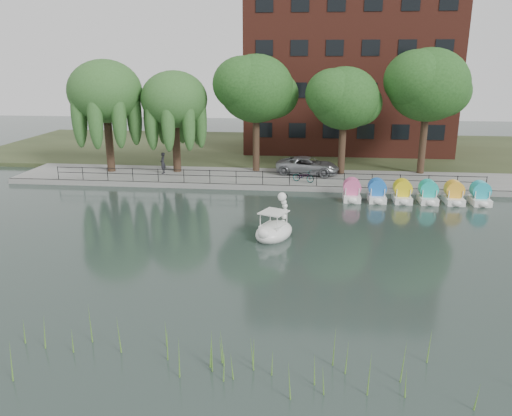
% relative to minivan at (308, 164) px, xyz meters
% --- Properties ---
extents(ground_plane, '(120.00, 120.00, 0.00)m').
position_rel_minivan_xyz_m(ground_plane, '(-3.30, -17.05, -1.21)').
color(ground_plane, '#374944').
extents(promenade, '(40.00, 6.00, 0.40)m').
position_rel_minivan_xyz_m(promenade, '(-3.30, -1.05, -1.01)').
color(promenade, gray).
rests_on(promenade, ground_plane).
extents(kerb, '(40.00, 0.25, 0.40)m').
position_rel_minivan_xyz_m(kerb, '(-3.30, -4.00, -1.01)').
color(kerb, gray).
rests_on(kerb, ground_plane).
extents(land_strip, '(60.00, 22.00, 0.36)m').
position_rel_minivan_xyz_m(land_strip, '(-3.30, 12.95, -1.03)').
color(land_strip, '#47512D').
rests_on(land_strip, ground_plane).
extents(railing, '(32.00, 0.05, 1.00)m').
position_rel_minivan_xyz_m(railing, '(-3.30, -3.80, -0.06)').
color(railing, black).
rests_on(railing, promenade).
extents(apartment_building, '(20.00, 10.07, 18.00)m').
position_rel_minivan_xyz_m(apartment_building, '(3.70, 12.91, 8.15)').
color(apartment_building, '#4C1E16').
rests_on(apartment_building, land_strip).
extents(willow_left, '(5.88, 5.88, 9.01)m').
position_rel_minivan_xyz_m(willow_left, '(-16.30, -0.55, 5.67)').
color(willow_left, '#473323').
rests_on(willow_left, promenade).
extents(willow_mid, '(5.32, 5.32, 8.15)m').
position_rel_minivan_xyz_m(willow_mid, '(-10.80, -0.05, 5.04)').
color(willow_mid, '#473323').
rests_on(willow_mid, promenade).
extents(broadleaf_center, '(6.00, 6.00, 9.25)m').
position_rel_minivan_xyz_m(broadleaf_center, '(-4.30, 0.95, 5.86)').
color(broadleaf_center, '#473323').
rests_on(broadleaf_center, promenade).
extents(broadleaf_right, '(5.40, 5.40, 8.32)m').
position_rel_minivan_xyz_m(broadleaf_right, '(2.70, 0.45, 5.18)').
color(broadleaf_right, '#473323').
rests_on(broadleaf_right, promenade).
extents(broadleaf_far, '(6.30, 6.30, 9.71)m').
position_rel_minivan_xyz_m(broadleaf_far, '(9.20, 1.45, 6.19)').
color(broadleaf_far, '#473323').
rests_on(broadleaf_far, promenade).
extents(minivan, '(3.39, 6.09, 1.61)m').
position_rel_minivan_xyz_m(minivan, '(0.00, 0.00, 0.00)').
color(minivan, gray).
rests_on(minivan, promenade).
extents(bicycle, '(1.18, 1.82, 1.00)m').
position_rel_minivan_xyz_m(bicycle, '(-0.29, -2.71, -0.31)').
color(bicycle, gray).
rests_on(bicycle, promenade).
extents(pedestrian, '(0.51, 0.73, 1.98)m').
position_rel_minivan_xyz_m(pedestrian, '(-11.74, -0.98, 0.18)').
color(pedestrian, black).
rests_on(pedestrian, promenade).
extents(swan_boat, '(2.70, 3.22, 2.34)m').
position_rel_minivan_xyz_m(swan_boat, '(-1.67, -14.18, -0.69)').
color(swan_boat, white).
rests_on(swan_boat, ground_plane).
extents(pedal_boat_row, '(9.65, 1.70, 1.40)m').
position_rel_minivan_xyz_m(pedal_boat_row, '(7.34, -6.12, -0.60)').
color(pedal_boat_row, white).
rests_on(pedal_boat_row, ground_plane).
extents(reed_bank, '(24.00, 2.40, 1.20)m').
position_rel_minivan_xyz_m(reed_bank, '(-1.30, -26.55, -0.61)').
color(reed_bank, '#669938').
rests_on(reed_bank, ground_plane).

